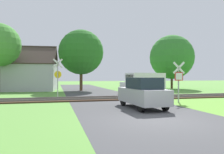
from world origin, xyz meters
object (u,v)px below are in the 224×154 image
at_px(stop_sign_near, 179,79).
at_px(tree_center, 81,52).
at_px(tree_far, 172,57).
at_px(mail_truck, 144,82).
at_px(parked_car, 143,93).
at_px(crossing_sign_far, 58,75).
at_px(house, 24,76).

xyz_separation_m(stop_sign_near, tree_center, (-5.27, 14.74, 3.34)).
bearing_deg(tree_center, tree_far, 6.18).
relative_size(tree_far, mail_truck, 1.58).
height_order(stop_sign_near, mail_truck, stop_sign_near).
bearing_deg(parked_car, tree_center, 93.22).
distance_m(crossing_sign_far, mail_truck, 9.84).
bearing_deg(parked_car, house, 112.87).
bearing_deg(tree_far, stop_sign_near, -118.30).
relative_size(crossing_sign_far, tree_far, 0.42).
distance_m(tree_center, mail_truck, 9.46).
xyz_separation_m(mail_truck, parked_car, (-4.65, -10.82, -0.34)).
bearing_deg(crossing_sign_far, tree_far, 47.28).
distance_m(crossing_sign_far, tree_center, 9.78).
relative_size(stop_sign_near, parked_car, 0.71).
bearing_deg(tree_far, parked_car, -124.02).
height_order(stop_sign_near, house, house).
xyz_separation_m(stop_sign_near, crossing_sign_far, (-8.29, 5.95, 0.31)).
xyz_separation_m(house, tree_far, (21.23, -0.47, 2.88)).
height_order(mail_truck, parked_car, mail_truck).
height_order(crossing_sign_far, tree_center, tree_center).
distance_m(house, parked_car, 20.77).
height_order(house, mail_truck, house).
height_order(stop_sign_near, tree_far, tree_far).
xyz_separation_m(tree_center, parked_car, (1.70, -16.73, -4.12)).
bearing_deg(house, tree_far, 3.88).
height_order(crossing_sign_far, tree_far, tree_far).
xyz_separation_m(house, parked_car, (8.91, -18.73, -1.05)).
xyz_separation_m(tree_center, tree_far, (14.02, 1.52, -0.19)).
xyz_separation_m(crossing_sign_far, tree_far, (17.05, 10.31, 2.84)).
bearing_deg(stop_sign_near, crossing_sign_far, -27.36).
bearing_deg(parked_car, crossing_sign_far, 118.19).
bearing_deg(stop_sign_near, tree_far, -110.01).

